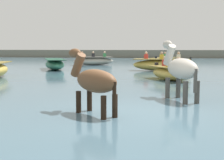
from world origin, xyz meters
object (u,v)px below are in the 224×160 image
(horse_trailing_pinto, at_px, (181,70))
(boat_near_port, at_px, (162,65))
(boat_mid_channel, at_px, (55,64))
(boat_far_offshore, at_px, (165,61))
(horse_lead_bay, at_px, (94,83))
(boat_mid_outer, at_px, (93,61))
(boat_distant_east, at_px, (170,73))

(horse_trailing_pinto, height_order, boat_near_port, horse_trailing_pinto)
(boat_mid_channel, xyz_separation_m, boat_far_offshore, (7.82, 6.51, -0.03))
(horse_lead_bay, distance_m, boat_far_offshore, 20.57)
(horse_trailing_pinto, height_order, boat_far_offshore, horse_trailing_pinto)
(boat_mid_channel, bearing_deg, horse_trailing_pinto, -56.62)
(boat_far_offshore, height_order, boat_mid_outer, boat_mid_outer)
(boat_near_port, xyz_separation_m, boat_distant_east, (0.28, -5.74, -0.07))
(boat_mid_outer, bearing_deg, boat_distant_east, -62.46)
(horse_lead_bay, relative_size, horse_trailing_pinto, 0.89)
(boat_mid_channel, relative_size, boat_near_port, 1.08)
(boat_far_offshore, bearing_deg, boat_near_port, -93.53)
(boat_near_port, relative_size, boat_distant_east, 1.27)
(horse_trailing_pinto, xyz_separation_m, boat_mid_channel, (-7.69, 11.68, -0.52))
(horse_lead_bay, distance_m, boat_distant_east, 8.21)
(horse_lead_bay, bearing_deg, boat_mid_outer, 101.41)
(boat_mid_channel, xyz_separation_m, boat_mid_outer, (1.63, 5.61, 0.00))
(horse_lead_bay, distance_m, horse_trailing_pinto, 3.10)
(boat_mid_channel, height_order, boat_near_port, boat_near_port)
(boat_far_offshore, relative_size, boat_mid_outer, 1.04)
(horse_trailing_pinto, distance_m, boat_near_port, 11.42)
(boat_mid_outer, relative_size, boat_distant_east, 1.20)
(boat_mid_channel, bearing_deg, boat_far_offshore, 39.80)
(horse_lead_bay, relative_size, boat_near_port, 0.49)
(boat_distant_east, bearing_deg, horse_trailing_pinto, -89.89)
(boat_mid_channel, height_order, boat_far_offshore, boat_far_offshore)
(horse_lead_bay, xyz_separation_m, boat_near_port, (1.83, 13.66, -0.34))
(horse_trailing_pinto, distance_m, boat_mid_channel, 14.00)
(boat_far_offshore, distance_m, boat_mid_outer, 6.26)
(boat_far_offshore, relative_size, boat_distant_east, 1.26)
(horse_trailing_pinto, distance_m, boat_far_offshore, 18.20)
(boat_far_offshore, xyz_separation_m, boat_near_port, (-0.42, -6.78, 0.06))
(boat_distant_east, bearing_deg, boat_mid_outer, 117.54)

